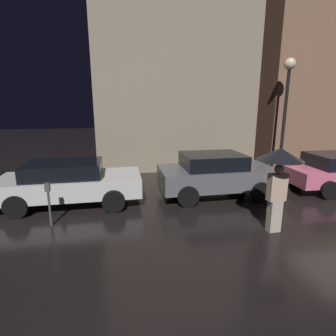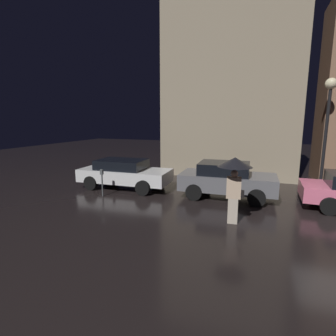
% 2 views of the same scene
% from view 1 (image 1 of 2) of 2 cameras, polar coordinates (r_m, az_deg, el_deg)
% --- Properties ---
extents(building_facade_left, '(7.59, 3.00, 10.04)m').
position_cam_1_polar(building_facade_left, '(13.80, 1.31, 21.54)').
color(building_facade_left, gray).
rests_on(building_facade_left, ground).
extents(building_facade_right, '(7.34, 3.00, 9.04)m').
position_cam_1_polar(building_facade_right, '(17.28, 31.08, 16.41)').
color(building_facade_right, '#8C664C').
rests_on(building_facade_right, ground).
extents(parked_car_white, '(4.43, 2.02, 1.38)m').
position_cam_1_polar(parked_car_white, '(8.91, -20.61, -2.81)').
color(parked_car_white, silver).
rests_on(parked_car_white, ground).
extents(parked_car_grey, '(4.00, 2.05, 1.49)m').
position_cam_1_polar(parked_car_grey, '(9.28, 10.28, -1.18)').
color(parked_car_grey, slate).
rests_on(parked_car_grey, ground).
extents(pedestrian_with_umbrella, '(1.08, 1.08, 2.13)m').
position_cam_1_polar(pedestrian_with_umbrella, '(6.82, 23.07, 0.30)').
color(pedestrian_with_umbrella, beige).
rests_on(pedestrian_with_umbrella, ground).
extents(parking_meter, '(0.12, 0.10, 1.18)m').
position_cam_1_polar(parking_meter, '(7.48, -24.53, -6.29)').
color(parking_meter, '#4C5154').
rests_on(parking_meter, ground).
extents(street_lamp_near, '(0.49, 0.49, 5.07)m').
position_cam_1_polar(street_lamp_near, '(13.03, 24.52, 15.17)').
color(street_lamp_near, black).
rests_on(street_lamp_near, ground).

